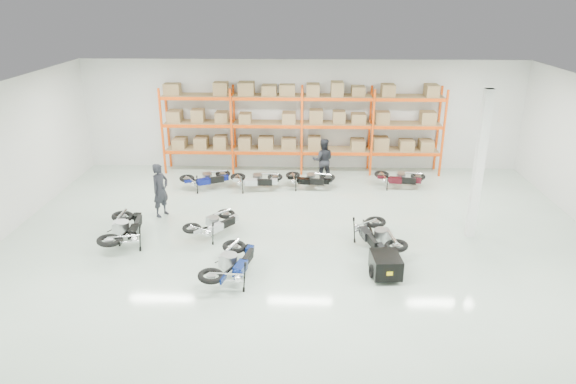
{
  "coord_description": "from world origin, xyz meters",
  "views": [
    {
      "loc": [
        0.06,
        -13.87,
        6.97
      ],
      "look_at": [
        -0.4,
        1.19,
        1.1
      ],
      "focal_mm": 32.0,
      "sensor_mm": 36.0,
      "label": 1
    }
  ],
  "objects_px": {
    "moto_back_b": "(256,177)",
    "moto_back_c": "(310,176)",
    "person_left": "(160,190)",
    "moto_black_far_left": "(124,224)",
    "moto_touring_right": "(378,231)",
    "moto_back_d": "(400,175)",
    "person_back": "(323,160)",
    "moto_silver_left": "(214,220)",
    "trailer": "(386,265)",
    "moto_back_a": "(206,175)",
    "moto_blue_centre": "(232,258)"
  },
  "relations": [
    {
      "from": "moto_silver_left",
      "to": "moto_black_far_left",
      "type": "xyz_separation_m",
      "value": [
        -2.55,
        -0.6,
        0.1
      ]
    },
    {
      "from": "moto_black_far_left",
      "to": "moto_touring_right",
      "type": "bearing_deg",
      "value": 173.06
    },
    {
      "from": "moto_silver_left",
      "to": "person_back",
      "type": "height_order",
      "value": "person_back"
    },
    {
      "from": "moto_silver_left",
      "to": "person_left",
      "type": "xyz_separation_m",
      "value": [
        -1.99,
        1.47,
        0.39
      ]
    },
    {
      "from": "moto_blue_centre",
      "to": "moto_black_far_left",
      "type": "distance_m",
      "value": 3.94
    },
    {
      "from": "moto_back_c",
      "to": "moto_touring_right",
      "type": "bearing_deg",
      "value": -149.8
    },
    {
      "from": "moto_silver_left",
      "to": "moto_back_b",
      "type": "bearing_deg",
      "value": -64.87
    },
    {
      "from": "moto_touring_right",
      "to": "person_left",
      "type": "bearing_deg",
      "value": 148.07
    },
    {
      "from": "moto_silver_left",
      "to": "moto_back_c",
      "type": "relative_size",
      "value": 1.03
    },
    {
      "from": "person_left",
      "to": "person_back",
      "type": "distance_m",
      "value": 6.49
    },
    {
      "from": "moto_silver_left",
      "to": "trailer",
      "type": "bearing_deg",
      "value": -167.48
    },
    {
      "from": "moto_silver_left",
      "to": "moto_back_b",
      "type": "xyz_separation_m",
      "value": [
        0.94,
        3.96,
        0.01
      ]
    },
    {
      "from": "moto_touring_right",
      "to": "moto_back_d",
      "type": "distance_m",
      "value": 5.34
    },
    {
      "from": "moto_black_far_left",
      "to": "moto_back_b",
      "type": "xyz_separation_m",
      "value": [
        3.49,
        4.56,
        -0.09
      ]
    },
    {
      "from": "person_left",
      "to": "moto_back_b",
      "type": "bearing_deg",
      "value": -19.54
    },
    {
      "from": "moto_touring_right",
      "to": "moto_back_c",
      "type": "relative_size",
      "value": 1.17
    },
    {
      "from": "trailer",
      "to": "moto_back_d",
      "type": "height_order",
      "value": "moto_back_d"
    },
    {
      "from": "moto_blue_centre",
      "to": "person_left",
      "type": "bearing_deg",
      "value": -40.85
    },
    {
      "from": "moto_silver_left",
      "to": "moto_back_b",
      "type": "distance_m",
      "value": 4.07
    },
    {
      "from": "moto_back_c",
      "to": "moto_back_d",
      "type": "xyz_separation_m",
      "value": [
        3.44,
        0.19,
        0.01
      ]
    },
    {
      "from": "moto_touring_right",
      "to": "moto_back_a",
      "type": "height_order",
      "value": "moto_touring_right"
    },
    {
      "from": "moto_blue_centre",
      "to": "person_back",
      "type": "relative_size",
      "value": 1.12
    },
    {
      "from": "trailer",
      "to": "moto_back_b",
      "type": "bearing_deg",
      "value": 117.54
    },
    {
      "from": "moto_blue_centre",
      "to": "moto_touring_right",
      "type": "bearing_deg",
      "value": -142.84
    },
    {
      "from": "moto_black_far_left",
      "to": "moto_touring_right",
      "type": "height_order",
      "value": "moto_black_far_left"
    },
    {
      "from": "moto_back_d",
      "to": "person_back",
      "type": "height_order",
      "value": "person_back"
    },
    {
      "from": "moto_blue_centre",
      "to": "moto_silver_left",
      "type": "relative_size",
      "value": 1.16
    },
    {
      "from": "moto_back_b",
      "to": "moto_black_far_left",
      "type": "bearing_deg",
      "value": 141.42
    },
    {
      "from": "moto_silver_left",
      "to": "moto_touring_right",
      "type": "height_order",
      "value": "moto_touring_right"
    },
    {
      "from": "moto_silver_left",
      "to": "moto_back_a",
      "type": "relative_size",
      "value": 1.0
    },
    {
      "from": "moto_back_b",
      "to": "trailer",
      "type": "bearing_deg",
      "value": -149.37
    },
    {
      "from": "moto_back_c",
      "to": "person_left",
      "type": "relative_size",
      "value": 0.9
    },
    {
      "from": "trailer",
      "to": "moto_back_d",
      "type": "bearing_deg",
      "value": 72.95
    },
    {
      "from": "moto_black_far_left",
      "to": "person_left",
      "type": "distance_m",
      "value": 2.16
    },
    {
      "from": "moto_back_a",
      "to": "moto_back_b",
      "type": "relative_size",
      "value": 0.99
    },
    {
      "from": "moto_back_b",
      "to": "moto_back_c",
      "type": "height_order",
      "value": "moto_back_b"
    },
    {
      "from": "moto_touring_right",
      "to": "person_left",
      "type": "distance_m",
      "value": 7.23
    },
    {
      "from": "moto_silver_left",
      "to": "moto_black_far_left",
      "type": "height_order",
      "value": "moto_black_far_left"
    },
    {
      "from": "moto_silver_left",
      "to": "person_left",
      "type": "height_order",
      "value": "person_left"
    },
    {
      "from": "moto_back_a",
      "to": "moto_black_far_left",
      "type": "bearing_deg",
      "value": 136.87
    },
    {
      "from": "moto_black_far_left",
      "to": "moto_back_d",
      "type": "bearing_deg",
      "value": -156.65
    },
    {
      "from": "trailer",
      "to": "moto_back_c",
      "type": "relative_size",
      "value": 0.95
    },
    {
      "from": "moto_back_d",
      "to": "person_left",
      "type": "relative_size",
      "value": 0.91
    },
    {
      "from": "moto_blue_centre",
      "to": "moto_back_d",
      "type": "distance_m",
      "value": 8.81
    },
    {
      "from": "moto_back_a",
      "to": "moto_blue_centre",
      "type": "bearing_deg",
      "value": 171.42
    },
    {
      "from": "trailer",
      "to": "moto_back_b",
      "type": "xyz_separation_m",
      "value": [
        -3.93,
        6.33,
        0.14
      ]
    },
    {
      "from": "moto_black_far_left",
      "to": "person_left",
      "type": "height_order",
      "value": "person_left"
    },
    {
      "from": "moto_back_a",
      "to": "moto_back_c",
      "type": "bearing_deg",
      "value": -112.47
    },
    {
      "from": "moto_back_a",
      "to": "moto_back_d",
      "type": "distance_m",
      "value": 7.36
    },
    {
      "from": "moto_black_far_left",
      "to": "person_left",
      "type": "bearing_deg",
      "value": -110.61
    }
  ]
}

